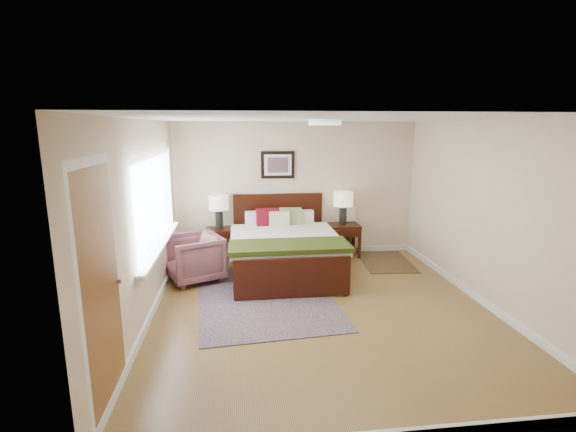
# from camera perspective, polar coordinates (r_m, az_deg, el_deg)

# --- Properties ---
(floor) EXTENTS (5.00, 5.00, 0.00)m
(floor) POSITION_cam_1_polar(r_m,az_deg,el_deg) (5.80, 4.59, -12.40)
(floor) COLOR olive
(floor) RESTS_ON ground
(back_wall) EXTENTS (4.50, 0.04, 2.50)m
(back_wall) POSITION_cam_1_polar(r_m,az_deg,el_deg) (7.83, 1.15, 3.62)
(back_wall) COLOR beige
(back_wall) RESTS_ON ground
(front_wall) EXTENTS (4.50, 0.04, 2.50)m
(front_wall) POSITION_cam_1_polar(r_m,az_deg,el_deg) (3.10, 14.24, -10.09)
(front_wall) COLOR beige
(front_wall) RESTS_ON ground
(left_wall) EXTENTS (0.04, 5.00, 2.50)m
(left_wall) POSITION_cam_1_polar(r_m,az_deg,el_deg) (5.43, -19.15, -0.85)
(left_wall) COLOR beige
(left_wall) RESTS_ON ground
(right_wall) EXTENTS (0.04, 5.00, 2.50)m
(right_wall) POSITION_cam_1_polar(r_m,az_deg,el_deg) (6.26, 25.44, 0.29)
(right_wall) COLOR beige
(right_wall) RESTS_ON ground
(ceiling) EXTENTS (4.50, 5.00, 0.02)m
(ceiling) POSITION_cam_1_polar(r_m,az_deg,el_deg) (5.28, 5.06, 13.10)
(ceiling) COLOR white
(ceiling) RESTS_ON back_wall
(window) EXTENTS (0.11, 2.72, 1.32)m
(window) POSITION_cam_1_polar(r_m,az_deg,el_deg) (6.06, -17.37, 1.80)
(window) COLOR silver
(window) RESTS_ON left_wall
(door) EXTENTS (0.06, 1.00, 2.18)m
(door) POSITION_cam_1_polar(r_m,az_deg,el_deg) (3.85, -24.12, -9.24)
(door) COLOR silver
(door) RESTS_ON ground
(ceil_fixture) EXTENTS (0.44, 0.44, 0.08)m
(ceil_fixture) POSITION_cam_1_polar(r_m,az_deg,el_deg) (5.28, 5.05, 12.73)
(ceil_fixture) COLOR white
(ceil_fixture) RESTS_ON ceiling
(bed) EXTENTS (1.79, 2.17, 1.17)m
(bed) POSITION_cam_1_polar(r_m,az_deg,el_deg) (6.90, -0.54, -3.59)
(bed) COLOR black
(bed) RESTS_ON ground
(wall_art) EXTENTS (0.62, 0.05, 0.50)m
(wall_art) POSITION_cam_1_polar(r_m,az_deg,el_deg) (7.71, -1.40, 7.00)
(wall_art) COLOR black
(wall_art) RESTS_ON back_wall
(nightstand_left) EXTENTS (0.50, 0.45, 0.59)m
(nightstand_left) POSITION_cam_1_polar(r_m,az_deg,el_deg) (7.68, -9.31, -2.64)
(nightstand_left) COLOR black
(nightstand_left) RESTS_ON ground
(nightstand_right) EXTENTS (0.61, 0.46, 0.61)m
(nightstand_right) POSITION_cam_1_polar(r_m,az_deg,el_deg) (7.94, 7.46, -2.86)
(nightstand_right) COLOR black
(nightstand_right) RESTS_ON ground
(lamp_left) EXTENTS (0.35, 0.35, 0.61)m
(lamp_left) POSITION_cam_1_polar(r_m,az_deg,el_deg) (7.58, -9.44, 1.46)
(lamp_left) COLOR black
(lamp_left) RESTS_ON nightstand_left
(lamp_right) EXTENTS (0.35, 0.35, 0.61)m
(lamp_right) POSITION_cam_1_polar(r_m,az_deg,el_deg) (7.81, 7.57, 1.95)
(lamp_right) COLOR black
(lamp_right) RESTS_ON nightstand_right
(armchair) EXTENTS (1.06, 1.05, 0.74)m
(armchair) POSITION_cam_1_polar(r_m,az_deg,el_deg) (6.79, -12.68, -5.64)
(armchair) COLOR brown
(armchair) RESTS_ON ground
(rug_persian) EXTENTS (2.09, 2.79, 0.01)m
(rug_persian) POSITION_cam_1_polar(r_m,az_deg,el_deg) (6.16, -3.17, -10.84)
(rug_persian) COLOR #0D1942
(rug_persian) RESTS_ON ground
(rug_navy) EXTENTS (0.94, 1.33, 0.01)m
(rug_navy) POSITION_cam_1_polar(r_m,az_deg,el_deg) (7.83, 13.24, -6.07)
(rug_navy) COLOR black
(rug_navy) RESTS_ON ground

